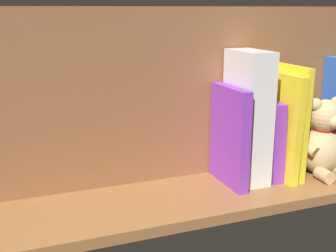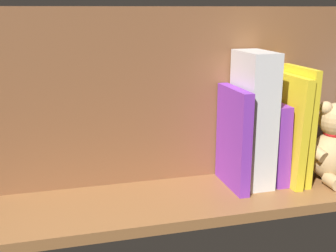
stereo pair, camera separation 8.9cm
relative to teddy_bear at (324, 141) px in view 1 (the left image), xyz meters
The scene contains 8 objects.
ground_plane 39.97cm from the teddy_bear, ahead, with size 113.39×24.13×2.20cm, color brown.
shelf_back_panel 41.92cm from the teddy_bear, 15.77° to the right, with size 113.39×1.50×38.77cm, color brown.
teddy_bear is the anchor object (origin of this frame).
book_2 10.03cm from the teddy_bear, 19.69° to the right, with size 1.48×13.74×26.01cm, color yellow.
book_3 11.60cm from the teddy_bear, 13.95° to the right, with size 1.91×14.40×24.31cm, color yellow.
book_4 14.18cm from the teddy_bear, 15.61° to the right, with size 2.99×12.03×18.22cm, color purple.
dictionary_thick_white 20.30cm from the teddy_bear, 10.64° to the right, with size 6.24×12.37×29.62cm, color silver.
book_5 24.06cm from the teddy_bear, ahead, with size 2.29×14.23×22.10cm, color purple.
Camera 1 is at (30.69, 79.85, 38.41)cm, focal length 46.72 mm.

